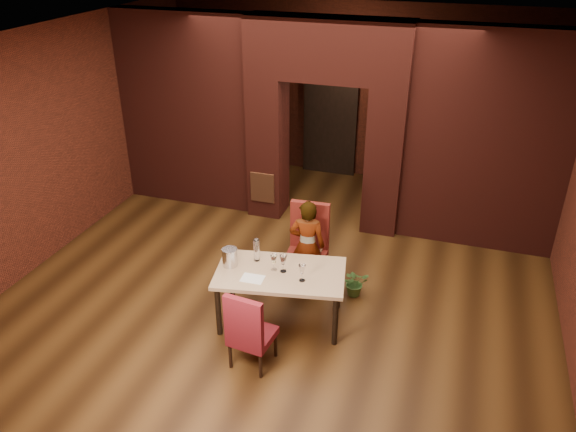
# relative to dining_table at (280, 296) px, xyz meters

# --- Properties ---
(floor) EXTENTS (8.00, 8.00, 0.00)m
(floor) POSITION_rel_dining_table_xyz_m (-0.20, 0.77, -0.36)
(floor) COLOR #482C12
(floor) RESTS_ON ground
(ceiling) EXTENTS (7.00, 8.00, 0.04)m
(ceiling) POSITION_rel_dining_table_xyz_m (-0.20, 0.77, 2.84)
(ceiling) COLOR silver
(ceiling) RESTS_ON ground
(wall_back) EXTENTS (7.00, 0.04, 3.20)m
(wall_back) POSITION_rel_dining_table_xyz_m (-0.20, 4.77, 1.24)
(wall_back) COLOR maroon
(wall_back) RESTS_ON ground
(wall_front) EXTENTS (7.00, 0.04, 3.20)m
(wall_front) POSITION_rel_dining_table_xyz_m (-0.20, -3.23, 1.24)
(wall_front) COLOR maroon
(wall_front) RESTS_ON ground
(wall_left) EXTENTS (0.04, 8.00, 3.20)m
(wall_left) POSITION_rel_dining_table_xyz_m (-3.70, 0.77, 1.24)
(wall_left) COLOR maroon
(wall_left) RESTS_ON ground
(pillar_left) EXTENTS (0.55, 0.55, 2.30)m
(pillar_left) POSITION_rel_dining_table_xyz_m (-1.15, 2.77, 0.79)
(pillar_left) COLOR maroon
(pillar_left) RESTS_ON ground
(pillar_right) EXTENTS (0.55, 0.55, 2.30)m
(pillar_right) POSITION_rel_dining_table_xyz_m (0.75, 2.77, 0.79)
(pillar_right) COLOR maroon
(pillar_right) RESTS_ON ground
(lintel) EXTENTS (2.45, 0.55, 0.90)m
(lintel) POSITION_rel_dining_table_xyz_m (-0.20, 2.77, 2.39)
(lintel) COLOR maroon
(lintel) RESTS_ON ground
(wing_wall_left) EXTENTS (2.28, 0.35, 3.20)m
(wing_wall_left) POSITION_rel_dining_table_xyz_m (-2.57, 2.77, 1.24)
(wing_wall_left) COLOR maroon
(wing_wall_left) RESTS_ON ground
(wing_wall_right) EXTENTS (2.28, 0.35, 3.20)m
(wing_wall_right) POSITION_rel_dining_table_xyz_m (2.16, 2.77, 1.24)
(wing_wall_right) COLOR maroon
(wing_wall_right) RESTS_ON ground
(vent_panel) EXTENTS (0.40, 0.03, 0.50)m
(vent_panel) POSITION_rel_dining_table_xyz_m (-1.15, 2.48, 0.19)
(vent_panel) COLOR #A75930
(vent_panel) RESTS_ON ground
(rear_door) EXTENTS (0.90, 0.08, 2.10)m
(rear_door) POSITION_rel_dining_table_xyz_m (-0.60, 4.71, 0.69)
(rear_door) COLOR black
(rear_door) RESTS_ON ground
(rear_door_frame) EXTENTS (1.02, 0.04, 2.22)m
(rear_door_frame) POSITION_rel_dining_table_xyz_m (-0.60, 4.67, 0.69)
(rear_door_frame) COLOR black
(rear_door_frame) RESTS_ON ground
(dining_table) EXTENTS (1.65, 1.12, 0.71)m
(dining_table) POSITION_rel_dining_table_xyz_m (0.00, 0.00, 0.00)
(dining_table) COLOR tan
(dining_table) RESTS_ON ground
(chair_far) EXTENTS (0.55, 0.55, 1.14)m
(chair_far) POSITION_rel_dining_table_xyz_m (0.07, 0.83, 0.22)
(chair_far) COLOR maroon
(chair_far) RESTS_ON ground
(chair_near) EXTENTS (0.49, 0.49, 0.97)m
(chair_near) POSITION_rel_dining_table_xyz_m (-0.05, -0.79, 0.13)
(chair_near) COLOR maroon
(chair_near) RESTS_ON ground
(person_seated) EXTENTS (0.51, 0.37, 1.29)m
(person_seated) POSITION_rel_dining_table_xyz_m (0.10, 0.79, 0.29)
(person_seated) COLOR silver
(person_seated) RESTS_ON ground
(wine_glass_a) EXTENTS (0.08, 0.08, 0.21)m
(wine_glass_a) POSITION_rel_dining_table_xyz_m (-0.08, 0.02, 0.46)
(wine_glass_a) COLOR white
(wine_glass_a) RESTS_ON dining_table
(wine_glass_b) EXTENTS (0.09, 0.09, 0.22)m
(wine_glass_b) POSITION_rel_dining_table_xyz_m (0.03, 0.02, 0.47)
(wine_glass_b) COLOR silver
(wine_glass_b) RESTS_ON dining_table
(wine_glass_c) EXTENTS (0.09, 0.09, 0.21)m
(wine_glass_c) POSITION_rel_dining_table_xyz_m (0.30, -0.10, 0.46)
(wine_glass_c) COLOR white
(wine_glass_c) RESTS_ON dining_table
(tasting_sheet) EXTENTS (0.27, 0.20, 0.00)m
(tasting_sheet) POSITION_rel_dining_table_xyz_m (-0.26, -0.24, 0.36)
(tasting_sheet) COLOR white
(tasting_sheet) RESTS_ON dining_table
(wine_bucket) EXTENTS (0.18, 0.18, 0.23)m
(wine_bucket) POSITION_rel_dining_table_xyz_m (-0.62, -0.05, 0.47)
(wine_bucket) COLOR silver
(wine_bucket) RESTS_ON dining_table
(water_bottle) EXTENTS (0.07, 0.07, 0.30)m
(water_bottle) POSITION_rel_dining_table_xyz_m (-0.35, 0.15, 0.51)
(water_bottle) COLOR white
(water_bottle) RESTS_ON dining_table
(potted_plant) EXTENTS (0.43, 0.41, 0.37)m
(potted_plant) POSITION_rel_dining_table_xyz_m (0.76, 0.82, -0.17)
(potted_plant) COLOR #3A642A
(potted_plant) RESTS_ON ground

